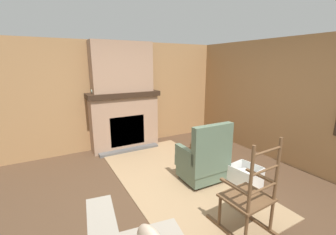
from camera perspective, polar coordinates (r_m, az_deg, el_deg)
name	(u,v)px	position (r m, az deg, el deg)	size (l,w,h in m)	color
ground_plane	(175,195)	(3.57, 1.82, -19.13)	(14.00, 14.00, 0.00)	#4C3523
wood_panel_wall_left	(120,95)	(5.34, -12.07, 5.54)	(0.06, 5.53, 2.40)	#9E7247
wood_panel_wall_back	(289,103)	(4.83, 28.45, 3.34)	(5.53, 0.09, 2.40)	#9E7247
fireplace_hearth	(125,121)	(5.22, -10.96, -0.78)	(0.62, 1.60, 1.31)	#9E7A60
chimney_breast	(122,67)	(5.07, -11.62, 12.45)	(0.36, 1.32, 1.08)	#9E7A60
area_rug	(176,177)	(4.01, 2.05, -14.98)	(3.41, 1.76, 0.01)	#997A56
armchair	(204,161)	(3.79, 9.15, -10.80)	(0.61, 0.72, 1.03)	#516651
rocking_chair	(249,201)	(2.87, 19.94, -19.30)	(0.82, 0.54, 1.17)	brown
firewood_stack	(202,147)	(5.22, 8.69, -7.33)	(0.48, 0.40, 0.15)	brown
laundry_basket	(245,176)	(3.92, 19.05, -13.84)	(0.48, 0.45, 0.33)	white
oil_lamp_vase	(93,89)	(4.98, -18.51, 6.99)	(0.10, 0.10, 0.29)	#99B29E
storage_case	(146,87)	(5.34, -5.60, 7.76)	(0.16, 0.20, 0.16)	gray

